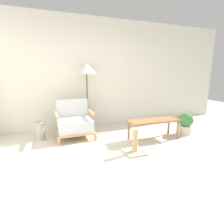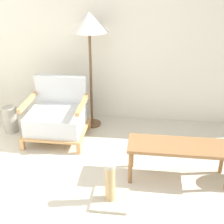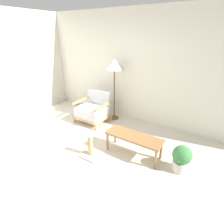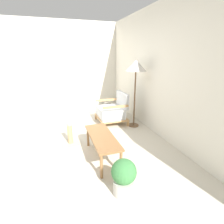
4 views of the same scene
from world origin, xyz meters
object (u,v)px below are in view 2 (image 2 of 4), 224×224
object	(u,v)px
armchair	(57,116)
floor_lamp	(89,27)
scratching_post	(110,191)
coffee_table	(179,149)
vase	(11,120)

from	to	relation	value
armchair	floor_lamp	size ratio (longest dim) A/B	0.50
armchair	scratching_post	xyz separation A→B (m)	(0.86, -1.16, -0.19)
armchair	coffee_table	xyz separation A→B (m)	(1.52, -0.69, 0.04)
armchair	coffee_table	bearing A→B (deg)	-24.37
scratching_post	coffee_table	bearing A→B (deg)	35.03
armchair	scratching_post	distance (m)	1.45
vase	armchair	bearing A→B (deg)	-7.10
coffee_table	vase	size ratio (longest dim) A/B	2.89
coffee_table	scratching_post	distance (m)	0.85
floor_lamp	scratching_post	xyz separation A→B (m)	(0.47, -1.59, -1.27)
scratching_post	armchair	bearing A→B (deg)	126.46
coffee_table	vase	xyz separation A→B (m)	(-2.22, 0.78, -0.18)
vase	scratching_post	bearing A→B (deg)	-38.77
vase	coffee_table	bearing A→B (deg)	-19.30
coffee_table	scratching_post	size ratio (longest dim) A/B	2.41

